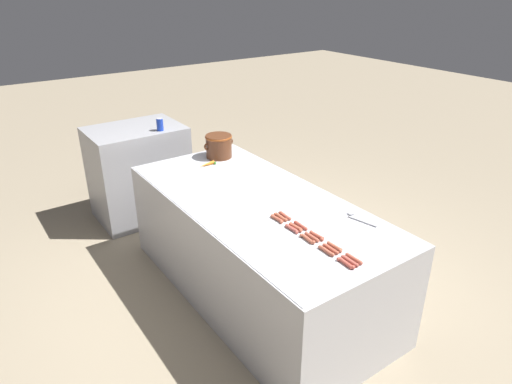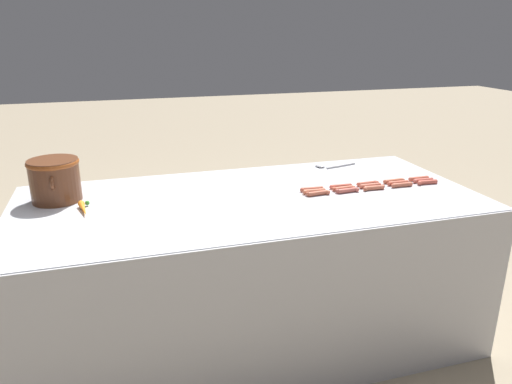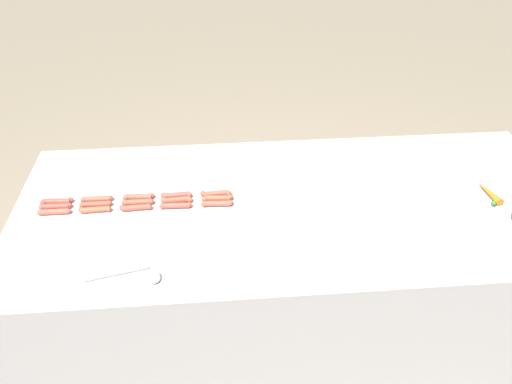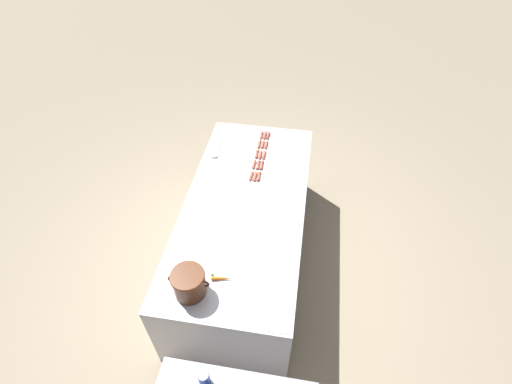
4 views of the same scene
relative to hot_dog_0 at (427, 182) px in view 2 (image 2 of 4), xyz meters
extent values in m
plane|color=gray|center=(0.07, 1.00, -0.85)|extent=(20.00, 20.00, 0.00)
cube|color=#BCBCC1|center=(0.07, 1.00, -0.43)|extent=(1.08, 2.35, 0.84)
cube|color=silver|center=(0.07, 1.00, -0.01)|extent=(1.06, 2.30, 0.00)
cylinder|color=#BC4F40|center=(0.00, 0.00, 0.00)|extent=(0.03, 0.11, 0.02)
sphere|color=#BC4F40|center=(0.00, -0.05, 0.00)|extent=(0.02, 0.02, 0.02)
sphere|color=#BC4F40|center=(0.00, 0.05, 0.00)|extent=(0.02, 0.02, 0.02)
cylinder|color=#B35942|center=(0.00, 0.16, 0.00)|extent=(0.03, 0.11, 0.02)
sphere|color=#B35942|center=(0.00, 0.11, 0.00)|extent=(0.02, 0.02, 0.02)
sphere|color=#B35942|center=(0.00, 0.22, 0.00)|extent=(0.02, 0.02, 0.02)
cylinder|color=#B35A41|center=(0.00, 0.33, 0.00)|extent=(0.03, 0.11, 0.02)
sphere|color=#B35A41|center=(0.00, 0.28, 0.00)|extent=(0.02, 0.02, 0.02)
sphere|color=#B35A41|center=(-0.01, 0.39, 0.00)|extent=(0.02, 0.02, 0.02)
cylinder|color=#B05247|center=(0.00, 0.49, 0.00)|extent=(0.03, 0.11, 0.02)
sphere|color=#B05247|center=(-0.01, 0.44, 0.00)|extent=(0.02, 0.02, 0.02)
sphere|color=#B05247|center=(0.00, 0.55, 0.00)|extent=(0.02, 0.02, 0.02)
cylinder|color=#B0573F|center=(0.00, 0.66, 0.00)|extent=(0.03, 0.11, 0.02)
sphere|color=#B0573F|center=(0.00, 0.60, 0.00)|extent=(0.02, 0.02, 0.02)
sphere|color=#B0573F|center=(0.00, 0.71, 0.00)|extent=(0.02, 0.02, 0.02)
cylinder|color=#B65246|center=(0.04, 0.00, 0.00)|extent=(0.03, 0.11, 0.02)
sphere|color=#B65246|center=(0.04, -0.05, 0.00)|extent=(0.02, 0.02, 0.02)
sphere|color=#B65246|center=(0.03, 0.06, 0.00)|extent=(0.02, 0.02, 0.02)
cylinder|color=#B5523D|center=(0.04, 0.16, 0.00)|extent=(0.03, 0.11, 0.02)
sphere|color=#B5523D|center=(0.04, 0.11, 0.00)|extent=(0.02, 0.02, 0.02)
sphere|color=#B5523D|center=(0.03, 0.22, 0.00)|extent=(0.02, 0.02, 0.02)
cylinder|color=#B35944|center=(0.03, 0.34, 0.00)|extent=(0.02, 0.11, 0.02)
sphere|color=#B35944|center=(0.04, 0.28, 0.00)|extent=(0.02, 0.02, 0.02)
sphere|color=#B35944|center=(0.03, 0.39, 0.00)|extent=(0.02, 0.02, 0.02)
cylinder|color=#B65940|center=(0.03, 0.49, 0.00)|extent=(0.03, 0.11, 0.02)
sphere|color=#B65940|center=(0.03, 0.44, 0.00)|extent=(0.02, 0.02, 0.02)
sphere|color=#B65940|center=(0.04, 0.55, 0.00)|extent=(0.02, 0.02, 0.02)
cylinder|color=#B05B40|center=(0.04, 0.66, 0.00)|extent=(0.03, 0.11, 0.02)
sphere|color=#B05B40|center=(0.04, 0.61, 0.00)|extent=(0.02, 0.02, 0.02)
sphere|color=#B05B40|center=(0.03, 0.72, 0.00)|extent=(0.02, 0.02, 0.02)
cylinder|color=#BE5A44|center=(0.07, 0.01, 0.00)|extent=(0.02, 0.11, 0.02)
sphere|color=#BE5A44|center=(0.07, -0.05, 0.00)|extent=(0.02, 0.02, 0.02)
sphere|color=#BE5A44|center=(0.08, 0.06, 0.00)|extent=(0.02, 0.02, 0.02)
cylinder|color=#B65D43|center=(0.07, 0.17, 0.00)|extent=(0.03, 0.11, 0.02)
sphere|color=#B65D43|center=(0.07, 0.11, 0.00)|extent=(0.02, 0.02, 0.02)
sphere|color=#B65D43|center=(0.07, 0.22, 0.00)|extent=(0.02, 0.02, 0.02)
cylinder|color=#B4533F|center=(0.07, 0.33, 0.00)|extent=(0.03, 0.11, 0.02)
sphere|color=#B4533F|center=(0.07, 0.28, 0.00)|extent=(0.02, 0.02, 0.02)
sphere|color=#B4533F|center=(0.08, 0.38, 0.00)|extent=(0.02, 0.02, 0.02)
cylinder|color=#BB5141|center=(0.07, 0.49, 0.00)|extent=(0.03, 0.11, 0.02)
sphere|color=#BB5141|center=(0.08, 0.44, 0.00)|extent=(0.02, 0.02, 0.02)
sphere|color=#BB5141|center=(0.07, 0.55, 0.00)|extent=(0.02, 0.02, 0.02)
cylinder|color=#B55743|center=(0.07, 0.66, 0.00)|extent=(0.03, 0.11, 0.02)
sphere|color=#B55743|center=(0.08, 0.61, 0.00)|extent=(0.02, 0.02, 0.02)
sphere|color=#B55743|center=(0.07, 0.72, 0.00)|extent=(0.02, 0.02, 0.02)
cylinder|color=#562D19|center=(0.31, 1.94, 0.09)|extent=(0.24, 0.24, 0.21)
torus|color=brown|center=(0.31, 1.94, 0.19)|extent=(0.25, 0.25, 0.03)
torus|color=#562D19|center=(0.19, 1.94, 0.12)|extent=(0.07, 0.02, 0.07)
torus|color=#562D19|center=(0.43, 1.94, 0.12)|extent=(0.07, 0.02, 0.07)
cylinder|color=#B7B7BC|center=(0.46, 0.30, -0.01)|extent=(0.06, 0.22, 0.01)
ellipsoid|color=#B7B7BC|center=(0.49, 0.43, 0.00)|extent=(0.08, 0.06, 0.02)
cone|color=orange|center=(0.09, 1.81, 0.00)|extent=(0.17, 0.06, 0.03)
sphere|color=#387F2D|center=(0.18, 1.79, 0.00)|extent=(0.02, 0.02, 0.02)
camera|label=1|loc=(-1.69, -1.50, 1.50)|focal=31.75mm
camera|label=2|loc=(-2.16, 1.64, 0.81)|focal=33.87mm
camera|label=3|loc=(1.91, 0.66, 1.28)|focal=38.17mm
camera|label=4|loc=(-0.39, 3.26, 2.45)|focal=26.36mm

